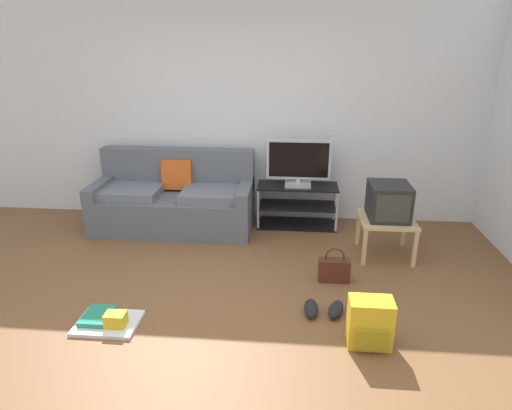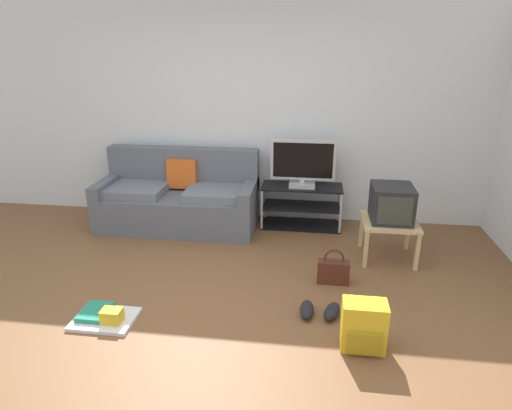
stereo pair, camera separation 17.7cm
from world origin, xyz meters
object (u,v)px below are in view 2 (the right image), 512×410
at_px(flat_tv, 303,164).
at_px(handbag, 333,271).
at_px(side_table, 389,226).
at_px(crt_tv, 392,203).
at_px(floor_tray, 104,317).
at_px(sneakers_pair, 319,310).
at_px(couch, 179,199).
at_px(backpack, 364,326).
at_px(tv_stand, 301,206).

bearing_deg(flat_tv, handbag, -75.17).
bearing_deg(side_table, flat_tv, 141.77).
distance_m(crt_tv, floor_tray, 2.91).
bearing_deg(sneakers_pair, crt_tv, 59.27).
bearing_deg(couch, backpack, -46.22).
relative_size(couch, floor_tray, 3.83).
distance_m(flat_tv, backpack, 2.40).
distance_m(side_table, backpack, 1.59).
distance_m(backpack, handbag, 0.95).
xyz_separation_m(couch, flat_tv, (1.48, 0.15, 0.45)).
xyz_separation_m(handbag, floor_tray, (-1.86, -0.87, -0.08)).
height_order(side_table, handbag, side_table).
bearing_deg(sneakers_pair, backpack, -49.77).
height_order(flat_tv, crt_tv, flat_tv).
xyz_separation_m(side_table, backpack, (-0.39, -1.53, -0.18)).
distance_m(backpack, sneakers_pair, 0.50).
relative_size(flat_tv, sneakers_pair, 2.13).
distance_m(side_table, floor_tray, 2.86).
distance_m(flat_tv, floor_tray, 2.77).
relative_size(handbag, floor_tray, 0.70).
xyz_separation_m(tv_stand, floor_tray, (-1.51, -2.22, -0.22)).
bearing_deg(backpack, flat_tv, 126.58).
height_order(flat_tv, handbag, flat_tv).
distance_m(side_table, handbag, 0.86).
height_order(tv_stand, crt_tv, crt_tv).
bearing_deg(backpack, handbag, 124.54).
height_order(couch, backpack, couch).
bearing_deg(handbag, sneakers_pair, -102.77).
height_order(couch, floor_tray, couch).
height_order(couch, sneakers_pair, couch).
height_order(backpack, sneakers_pair, backpack).
relative_size(flat_tv, backpack, 2.01).
bearing_deg(flat_tv, side_table, -38.23).
height_order(crt_tv, floor_tray, crt_tv).
relative_size(flat_tv, side_table, 1.36).
relative_size(crt_tv, sneakers_pair, 1.26).
height_order(backpack, handbag, backpack).
height_order(crt_tv, sneakers_pair, crt_tv).
bearing_deg(backpack, side_table, 98.97).
xyz_separation_m(handbag, sneakers_pair, (-0.13, -0.56, -0.08)).
distance_m(crt_tv, sneakers_pair, 1.48).
bearing_deg(sneakers_pair, floor_tray, -169.86).
bearing_deg(sneakers_pair, side_table, 58.92).
distance_m(tv_stand, floor_tray, 2.69).
height_order(tv_stand, sneakers_pair, tv_stand).
bearing_deg(tv_stand, sneakers_pair, -83.24).
distance_m(sneakers_pair, floor_tray, 1.76).
relative_size(side_table, sneakers_pair, 1.56).
xyz_separation_m(side_table, sneakers_pair, (-0.70, -1.16, -0.32)).
bearing_deg(tv_stand, side_table, -39.07).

